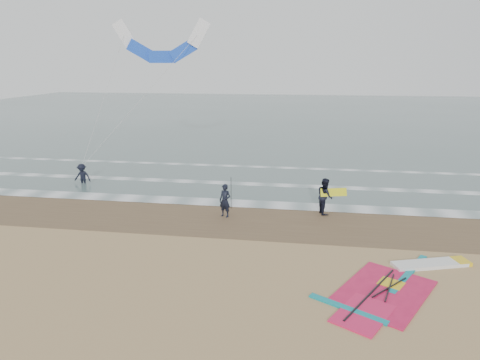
# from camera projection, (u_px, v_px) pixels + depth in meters

# --- Properties ---
(ground) EXTENTS (120.00, 120.00, 0.00)m
(ground) POSITION_uv_depth(u_px,v_px,m) (267.00, 284.00, 14.42)
(ground) COLOR tan
(ground) RESTS_ON ground
(sea_water) EXTENTS (120.00, 80.00, 0.02)m
(sea_water) POSITION_uv_depth(u_px,v_px,m) (298.00, 115.00, 60.17)
(sea_water) COLOR #47605E
(sea_water) RESTS_ON ground
(wet_sand_band) EXTENTS (120.00, 5.00, 0.01)m
(wet_sand_band) POSITION_uv_depth(u_px,v_px,m) (279.00, 221.00, 20.14)
(wet_sand_band) COLOR brown
(wet_sand_band) RESTS_ON ground
(foam_waterline) EXTENTS (120.00, 9.15, 0.02)m
(foam_waterline) POSITION_uv_depth(u_px,v_px,m) (284.00, 193.00, 24.36)
(foam_waterline) COLOR white
(foam_waterline) RESTS_ON ground
(windsurf_rig) EXTENTS (5.94, 5.62, 0.14)m
(windsurf_rig) POSITION_uv_depth(u_px,v_px,m) (399.00, 284.00, 14.32)
(windsurf_rig) COLOR white
(windsurf_rig) RESTS_ON ground
(person_standing) EXTENTS (0.69, 0.57, 1.62)m
(person_standing) POSITION_uv_depth(u_px,v_px,m) (225.00, 201.00, 20.48)
(person_standing) COLOR black
(person_standing) RESTS_ON ground
(person_walking) EXTENTS (0.88, 1.02, 1.79)m
(person_walking) POSITION_uv_depth(u_px,v_px,m) (325.00, 196.00, 20.91)
(person_walking) COLOR black
(person_walking) RESTS_ON ground
(person_wading) EXTENTS (1.03, 0.59, 1.59)m
(person_wading) POSITION_uv_depth(u_px,v_px,m) (82.00, 171.00, 26.13)
(person_wading) COLOR black
(person_wading) RESTS_ON ground
(held_pole) EXTENTS (0.17, 0.86, 1.82)m
(held_pole) POSITION_uv_depth(u_px,v_px,m) (231.00, 193.00, 20.33)
(held_pole) COLOR black
(held_pole) RESTS_ON ground
(carried_kiteboard) EXTENTS (1.30, 0.51, 0.39)m
(carried_kiteboard) POSITION_uv_depth(u_px,v_px,m) (334.00, 192.00, 20.69)
(carried_kiteboard) COLOR yellow
(carried_kiteboard) RESTS_ON ground
(surf_kite) EXTENTS (7.24, 4.67, 8.93)m
(surf_kite) POSITION_uv_depth(u_px,v_px,m) (161.00, 46.00, 27.79)
(surf_kite) COLOR white
(surf_kite) RESTS_ON ground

